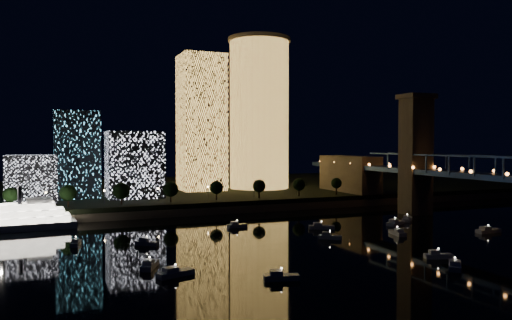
{
  "coord_description": "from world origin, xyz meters",
  "views": [
    {
      "loc": [
        -75.79,
        -116.92,
        29.86
      ],
      "look_at": [
        -5.1,
        55.0,
        23.37
      ],
      "focal_mm": 35.0,
      "sensor_mm": 36.0,
      "label": 1
    }
  ],
  "objects": [
    {
      "name": "midrise_blocks",
      "position": [
        -76.22,
        116.8,
        20.99
      ],
      "size": [
        101.28,
        39.17,
        39.04
      ],
      "color": "white",
      "rests_on": "far_bank"
    },
    {
      "name": "street_lamps",
      "position": [
        -34.0,
        94.0,
        9.02
      ],
      "size": [
        132.7,
        0.7,
        5.65
      ],
      "color": "black",
      "rests_on": "far_bank"
    },
    {
      "name": "ground",
      "position": [
        0.0,
        0.0,
        0.0
      ],
      "size": [
        520.0,
        520.0,
        0.0
      ],
      "primitive_type": "plane",
      "color": "black",
      "rests_on": "ground"
    },
    {
      "name": "motorboats",
      "position": [
        0.89,
        11.96,
        0.81
      ],
      "size": [
        133.73,
        78.62,
        2.78
      ],
      "color": "silver",
      "rests_on": "ground"
    },
    {
      "name": "tower_cylindrical",
      "position": [
        29.43,
        134.41,
        45.84
      ],
      "size": [
        34.0,
        34.0,
        81.43
      ],
      "color": "#F8B64F",
      "rests_on": "far_bank"
    },
    {
      "name": "far_bank",
      "position": [
        0.0,
        160.0,
        2.5
      ],
      "size": [
        420.0,
        160.0,
        5.0
      ],
      "primitive_type": "cube",
      "color": "black",
      "rests_on": "ground"
    },
    {
      "name": "seawall",
      "position": [
        0.0,
        82.0,
        1.5
      ],
      "size": [
        420.0,
        6.0,
        3.0
      ],
      "primitive_type": "cube",
      "color": "#6B5E4C",
      "rests_on": "ground"
    },
    {
      "name": "tower_rectangular",
      "position": [
        -2.72,
        136.17,
        40.31
      ],
      "size": [
        22.2,
        22.2,
        70.62
      ],
      "primitive_type": "cube",
      "color": "#F8B64F",
      "rests_on": "far_bank"
    },
    {
      "name": "esplanade_trees",
      "position": [
        -39.63,
        88.0,
        10.47
      ],
      "size": [
        166.03,
        6.97,
        8.98
      ],
      "color": "black",
      "rests_on": "far_bank"
    },
    {
      "name": "truss_bridge",
      "position": [
        65.0,
        3.72,
        16.25
      ],
      "size": [
        13.0,
        266.0,
        50.0
      ],
      "color": "navy",
      "rests_on": "ground"
    }
  ]
}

